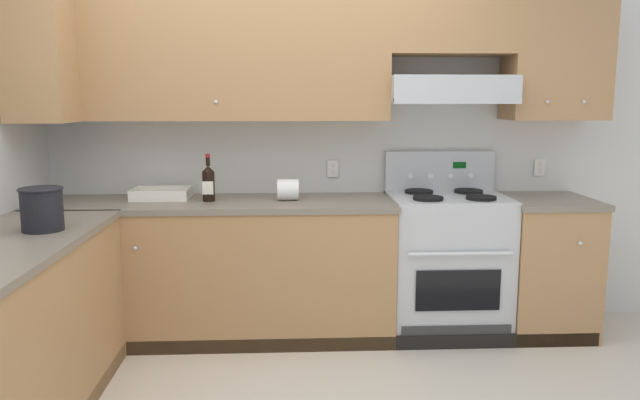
% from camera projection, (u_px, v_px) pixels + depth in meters
% --- Properties ---
extents(wall_back, '(4.68, 0.57, 2.55)m').
position_uv_depth(wall_back, '(337.00, 111.00, 4.18)').
color(wall_back, silver).
rests_on(wall_back, ground_plane).
extents(counter_back_run, '(3.60, 0.65, 0.91)m').
position_uv_depth(counter_back_run, '(284.00, 269.00, 4.05)').
color(counter_back_run, '#A87A4C').
rests_on(counter_back_run, ground_plane).
extents(stove, '(0.76, 0.62, 1.20)m').
position_uv_depth(stove, '(447.00, 263.00, 4.11)').
color(stove, '#B7BABC').
rests_on(stove, ground_plane).
extents(wine_bottle, '(0.08, 0.08, 0.30)m').
position_uv_depth(wine_bottle, '(208.00, 183.00, 3.93)').
color(wine_bottle, black).
rests_on(wine_bottle, counter_back_run).
extents(bowl, '(0.37, 0.27, 0.07)m').
position_uv_depth(bowl, '(162.00, 195.00, 4.05)').
color(bowl, white).
rests_on(bowl, counter_back_run).
extents(bucket, '(0.21, 0.21, 0.22)m').
position_uv_depth(bucket, '(42.00, 208.00, 3.05)').
color(bucket, black).
rests_on(bucket, counter_left_run).
extents(paper_towel_roll, '(0.14, 0.14, 0.14)m').
position_uv_depth(paper_towel_roll, '(288.00, 190.00, 3.98)').
color(paper_towel_roll, white).
rests_on(paper_towel_roll, counter_back_run).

